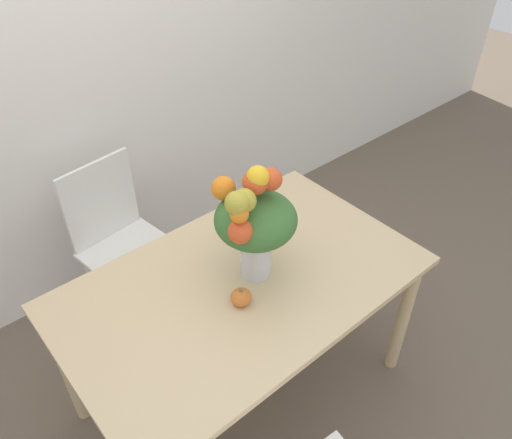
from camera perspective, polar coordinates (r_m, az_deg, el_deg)
ground_plane at (r=2.59m, az=-1.34°, el=-18.59°), size 12.00×12.00×0.00m
wall_back at (r=2.58m, az=-19.65°, el=17.83°), size 8.00×0.06×2.70m
dining_table at (r=2.07m, az=-1.61°, el=-8.80°), size 1.44×0.88×0.75m
flower_vase at (r=1.85m, az=-0.19°, el=-0.05°), size 0.32×0.33×0.51m
pumpkin at (r=1.90m, az=-1.72°, el=-8.86°), size 0.08×0.08×0.07m
dining_chair_near_window at (r=2.67m, az=-14.99°, el=-2.68°), size 0.47×0.47×0.91m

